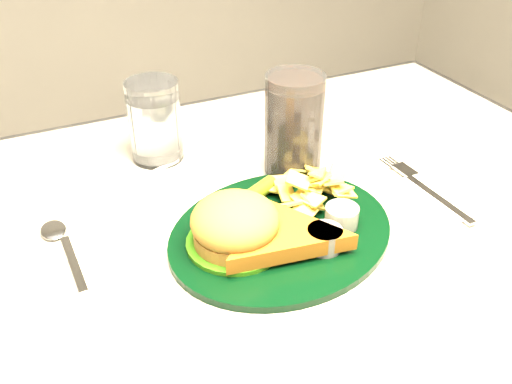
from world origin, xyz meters
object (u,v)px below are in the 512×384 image
Objects in this scene: cola_glass at (294,126)px; water_glass at (155,121)px; fork_napkin at (434,196)px; dinner_plate at (282,214)px.

water_glass is at bearing 142.39° from cola_glass.
water_glass is at bearing 136.70° from fork_napkin.
cola_glass reaches higher than water_glass.
dinner_plate is at bearing -72.28° from water_glass.
dinner_plate is 0.28m from water_glass.
fork_napkin is (0.24, -0.02, -0.03)m from dinner_plate.
water_glass is 0.82× the size of cola_glass.
dinner_plate is 0.24m from fork_napkin.
water_glass reaches higher than fork_napkin.
water_glass is 0.76× the size of fork_napkin.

